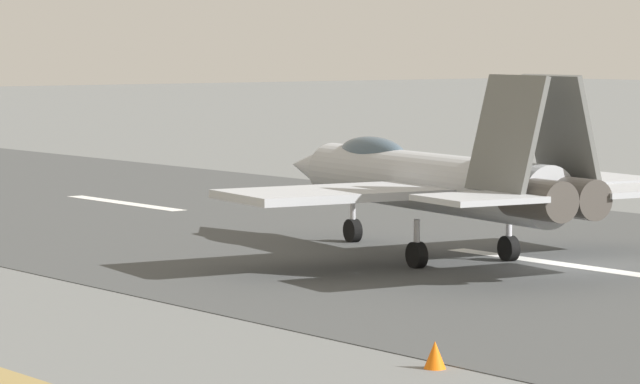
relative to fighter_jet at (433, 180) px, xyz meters
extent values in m
plane|color=slate|center=(-3.80, -1.98, -2.35)|extent=(400.00, 400.00, 0.00)
cube|color=#434546|center=(-3.80, -1.98, -2.34)|extent=(240.00, 26.00, 0.02)
cube|color=white|center=(-2.88, -1.98, -2.33)|extent=(8.00, 0.70, 0.00)
cube|color=white|center=(20.63, -1.98, -2.33)|extent=(8.00, 0.70, 0.00)
cylinder|color=#ACAFB6|center=(0.15, -0.02, -0.08)|extent=(11.93, 3.56, 1.75)
cone|color=#ACAFB6|center=(7.33, -1.15, -0.08)|extent=(2.92, 1.89, 1.48)
ellipsoid|color=#3F5160|center=(3.44, -0.54, 0.57)|extent=(3.73, 1.65, 1.10)
cylinder|color=#47423D|center=(-5.74, 1.46, -0.08)|extent=(2.34, 1.43, 1.10)
cylinder|color=#47423D|center=(-5.91, 0.37, -0.08)|extent=(2.34, 1.43, 1.10)
cube|color=#ACAFB6|center=(-0.23, 3.99, -0.18)|extent=(4.30, 6.52, 0.24)
cube|color=#ACAFB6|center=(-1.44, -3.73, -0.18)|extent=(4.30, 6.52, 0.24)
cube|color=#ACAFB6|center=(-5.45, 3.29, 0.02)|extent=(2.81, 3.14, 0.16)
cube|color=#ACAFB6|center=(-6.20, -1.46, 0.02)|extent=(2.81, 3.14, 0.16)
cube|color=#5C5E5B|center=(-4.79, 1.66, 1.62)|extent=(2.72, 1.34, 3.14)
cube|color=#5C5E5B|center=(-5.07, -0.11, 1.62)|extent=(2.72, 1.34, 3.14)
cylinder|color=silver|center=(4.64, -0.73, -1.65)|extent=(0.18, 0.18, 1.40)
cylinder|color=black|center=(4.64, -0.73, -1.97)|extent=(0.80, 0.41, 0.76)
cylinder|color=silver|center=(-1.38, 1.84, -1.65)|extent=(0.18, 0.18, 1.40)
cylinder|color=black|center=(-1.38, 1.84, -1.97)|extent=(0.80, 0.41, 0.76)
cylinder|color=silver|center=(-1.87, -1.33, -1.65)|extent=(0.18, 0.18, 1.40)
cylinder|color=black|center=(-1.87, -1.33, -1.97)|extent=(0.80, 0.41, 0.76)
cone|color=orange|center=(-12.79, 11.43, -2.08)|extent=(0.44, 0.44, 0.55)
camera|label=1|loc=(-37.06, 33.37, 3.99)|focal=94.60mm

